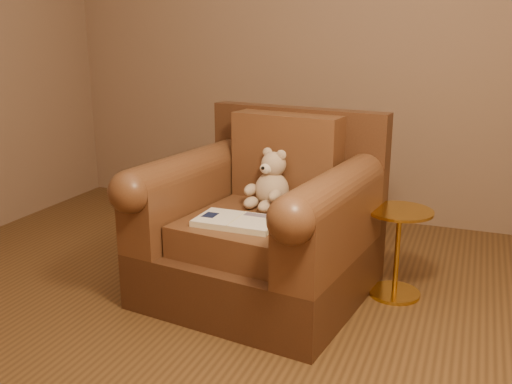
% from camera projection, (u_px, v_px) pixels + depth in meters
% --- Properties ---
extents(floor, '(4.00, 4.00, 0.00)m').
position_uv_depth(floor, '(191.00, 331.00, 2.71)').
color(floor, brown).
rests_on(floor, ground).
extents(armchair, '(1.19, 1.14, 0.96)m').
position_uv_depth(armchair, '(264.00, 226.00, 3.04)').
color(armchair, '#442716').
rests_on(armchair, floor).
extents(teddy_bear, '(0.23, 0.27, 0.32)m').
position_uv_depth(teddy_bear, '(270.00, 185.00, 3.06)').
color(teddy_bear, tan).
rests_on(teddy_bear, armchair).
extents(guidebook, '(0.40, 0.24, 0.03)m').
position_uv_depth(guidebook, '(237.00, 221.00, 2.80)').
color(guidebook, beige).
rests_on(guidebook, armchair).
extents(side_table, '(0.34, 0.34, 0.48)m').
position_uv_depth(side_table, '(397.00, 250.00, 3.01)').
color(side_table, gold).
rests_on(side_table, floor).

